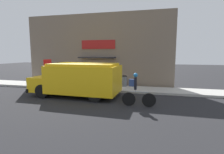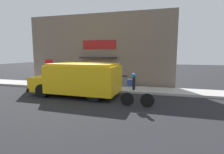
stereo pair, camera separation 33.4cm
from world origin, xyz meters
The scene contains 7 objects.
ground_plane centered at (0.00, 0.00, 0.00)m, with size 70.00×70.00×0.00m, color #232326.
sidewalk centered at (0.00, 1.02, 0.08)m, with size 28.00×2.03×0.15m.
storefront centered at (0.01, 2.32, 2.95)m, with size 12.49×0.90×5.90m.
school_bus centered at (0.21, -1.52, 1.09)m, with size 5.57×2.94×2.07m.
cyclist centered at (3.94, -2.83, 0.82)m, with size 1.71×0.22×1.71m.
stop_sign_post centered at (-3.45, 0.64, 1.57)m, with size 0.45×0.45×2.12m.
trash_bin centered at (2.47, 1.65, 0.56)m, with size 0.50×0.50×0.81m.
Camera 2 is at (5.16, -11.42, 2.66)m, focal length 28.00 mm.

